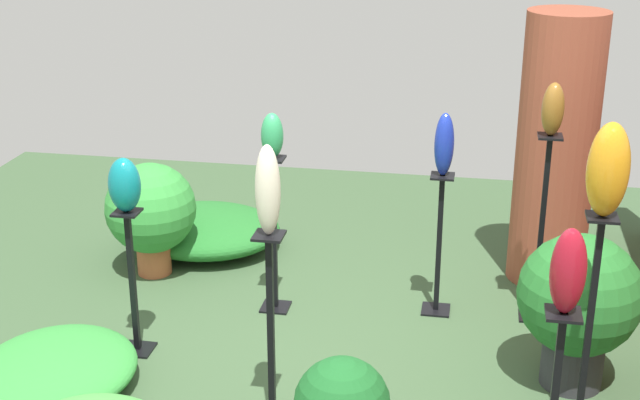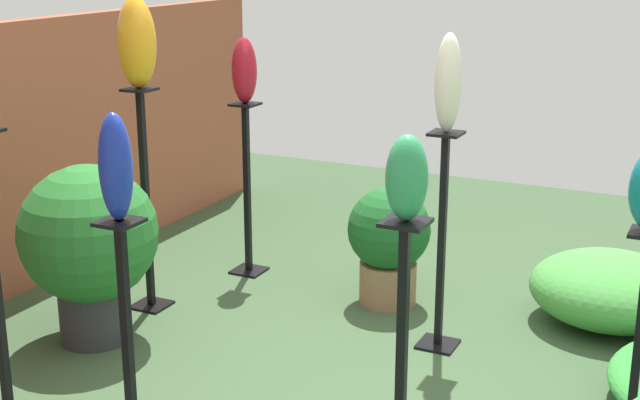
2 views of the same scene
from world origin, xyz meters
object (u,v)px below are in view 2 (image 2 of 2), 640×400
(pedestal_amber, at_px, (146,210))
(art_vase_jade, at_px, (407,178))
(pedestal_ruby, at_px, (247,197))
(pedestal_ivory, at_px, (441,251))
(art_vase_amber, at_px, (137,43))
(art_vase_ivory, at_px, (448,83))
(potted_plant_mid_right, at_px, (389,240))
(art_vase_ruby, at_px, (244,70))
(pedestal_cobalt, at_px, (128,350))
(potted_plant_front_left, at_px, (89,241))
(art_vase_cobalt, at_px, (116,167))
(pedestal_jade, at_px, (401,378))
(pedestal_teal, at_px, (637,356))

(pedestal_amber, bearing_deg, art_vase_jade, -119.67)
(pedestal_amber, distance_m, art_vase_jade, 2.41)
(pedestal_ruby, bearing_deg, pedestal_ivory, -109.41)
(pedestal_amber, height_order, art_vase_jade, art_vase_jade)
(pedestal_ruby, distance_m, art_vase_amber, 1.31)
(art_vase_ivory, relative_size, potted_plant_mid_right, 0.70)
(art_vase_jade, relative_size, art_vase_ivory, 0.63)
(art_vase_ivory, distance_m, art_vase_ruby, 1.57)
(pedestal_cobalt, relative_size, potted_plant_mid_right, 1.45)
(pedestal_ivory, distance_m, potted_plant_front_left, 1.85)
(art_vase_amber, bearing_deg, pedestal_ivory, -82.21)
(pedestal_amber, bearing_deg, art_vase_cobalt, -146.39)
(pedestal_amber, bearing_deg, pedestal_ivory, -82.21)
(pedestal_jade, height_order, pedestal_teal, pedestal_jade)
(art_vase_ruby, bearing_deg, pedestal_jade, -136.82)
(art_vase_amber, bearing_deg, pedestal_teal, -98.18)
(pedestal_teal, distance_m, potted_plant_mid_right, 1.86)
(art_vase_ruby, bearing_deg, art_vase_jade, -136.82)
(pedestal_ruby, height_order, pedestal_teal, pedestal_ruby)
(potted_plant_front_left, bearing_deg, pedestal_ivory, -66.58)
(pedestal_jade, xyz_separation_m, pedestal_teal, (0.75, -0.75, -0.07))
(pedestal_ruby, xyz_separation_m, art_vase_cobalt, (-2.06, -0.64, 0.73))
(pedestal_jade, xyz_separation_m, art_vase_ruby, (1.90, 1.78, 0.80))
(pedestal_ruby, relative_size, art_vase_ruby, 2.76)
(pedestal_cobalt, distance_m, potted_plant_front_left, 1.19)
(art_vase_jade, bearing_deg, art_vase_ruby, 43.18)
(pedestal_ivory, bearing_deg, art_vase_ivory, 90.00)
(art_vase_cobalt, bearing_deg, potted_plant_front_left, 47.20)
(pedestal_ruby, xyz_separation_m, potted_plant_front_left, (-1.26, 0.23, 0.05))
(pedestal_ivory, relative_size, art_vase_ruby, 2.88)
(art_vase_jade, height_order, art_vase_cobalt, art_vase_cobalt)
(pedestal_ivory, bearing_deg, art_vase_cobalt, 151.64)
(pedestal_amber, xyz_separation_m, art_vase_ivory, (0.23, -1.70, 0.81))
(pedestal_amber, xyz_separation_m, art_vase_ruby, (0.75, -0.23, 0.72))
(pedestal_amber, xyz_separation_m, pedestal_teal, (-0.40, -2.76, -0.16))
(pedestal_ivory, bearing_deg, art_vase_ruby, 70.59)
(pedestal_teal, relative_size, potted_plant_mid_right, 1.39)
(pedestal_jade, relative_size, potted_plant_front_left, 1.17)
(art_vase_ruby, bearing_deg, art_vase_ivory, -109.41)
(pedestal_ruby, relative_size, art_vase_amber, 2.24)
(art_vase_cobalt, bearing_deg, pedestal_teal, -64.25)
(pedestal_ivory, distance_m, potted_plant_mid_right, 0.66)
(pedestal_ruby, height_order, pedestal_amber, pedestal_amber)
(pedestal_cobalt, xyz_separation_m, art_vase_jade, (0.17, -1.14, 0.83))
(pedestal_cobalt, bearing_deg, art_vase_amber, 33.61)
(art_vase_ruby, distance_m, potted_plant_front_left, 1.49)
(pedestal_jade, bearing_deg, art_vase_jade, 90.00)
(pedestal_amber, distance_m, art_vase_ivory, 1.90)
(art_vase_cobalt, relative_size, potted_plant_front_left, 0.45)
(pedestal_teal, bearing_deg, potted_plant_front_left, 92.23)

